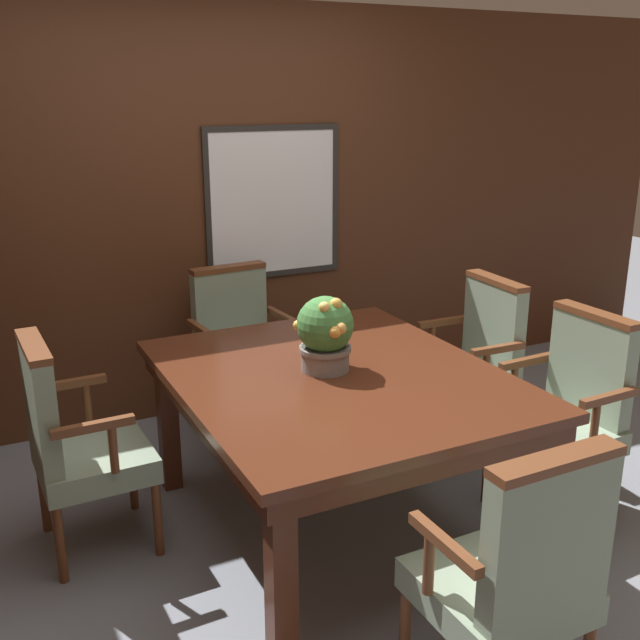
{
  "coord_description": "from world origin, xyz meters",
  "views": [
    {
      "loc": [
        -1.4,
        -2.58,
        1.96
      ],
      "look_at": [
        0.02,
        0.27,
        0.97
      ],
      "focal_mm": 42.0,
      "sensor_mm": 36.0,
      "label": 1
    }
  ],
  "objects_px": {
    "chair_left_far": "(74,439)",
    "potted_plant": "(325,333)",
    "chair_right_far": "(474,360)",
    "chair_head_near": "(516,571)",
    "chair_head_far": "(239,346)",
    "dining_table": "(335,392)",
    "chair_right_near": "(568,407)"
  },
  "relations": [
    {
      "from": "chair_left_far",
      "to": "potted_plant",
      "type": "relative_size",
      "value": 2.89
    },
    {
      "from": "chair_left_far",
      "to": "chair_right_near",
      "type": "relative_size",
      "value": 1.0
    },
    {
      "from": "chair_left_far",
      "to": "chair_head_far",
      "type": "relative_size",
      "value": 1.0
    },
    {
      "from": "dining_table",
      "to": "chair_head_near",
      "type": "relative_size",
      "value": 1.65
    },
    {
      "from": "chair_left_far",
      "to": "chair_right_near",
      "type": "distance_m",
      "value": 2.24
    },
    {
      "from": "dining_table",
      "to": "chair_head_near",
      "type": "xyz_separation_m",
      "value": [
        0.01,
        -1.2,
        -0.15
      ]
    },
    {
      "from": "dining_table",
      "to": "chair_right_far",
      "type": "height_order",
      "value": "chair_right_far"
    },
    {
      "from": "chair_right_far",
      "to": "potted_plant",
      "type": "bearing_deg",
      "value": -71.49
    },
    {
      "from": "chair_left_far",
      "to": "chair_head_far",
      "type": "height_order",
      "value": "same"
    },
    {
      "from": "dining_table",
      "to": "chair_left_far",
      "type": "relative_size",
      "value": 1.65
    },
    {
      "from": "chair_head_far",
      "to": "potted_plant",
      "type": "xyz_separation_m",
      "value": [
        -0.01,
        -1.12,
        0.41
      ]
    },
    {
      "from": "chair_right_far",
      "to": "chair_head_near",
      "type": "relative_size",
      "value": 1.0
    },
    {
      "from": "chair_head_far",
      "to": "potted_plant",
      "type": "height_order",
      "value": "potted_plant"
    },
    {
      "from": "chair_right_far",
      "to": "chair_head_far",
      "type": "height_order",
      "value": "same"
    },
    {
      "from": "chair_head_near",
      "to": "chair_right_near",
      "type": "bearing_deg",
      "value": -141.2
    },
    {
      "from": "chair_right_near",
      "to": "dining_table",
      "type": "bearing_deg",
      "value": -109.62
    },
    {
      "from": "chair_right_far",
      "to": "potted_plant",
      "type": "height_order",
      "value": "potted_plant"
    },
    {
      "from": "chair_head_far",
      "to": "chair_head_near",
      "type": "relative_size",
      "value": 1.0
    },
    {
      "from": "chair_right_near",
      "to": "chair_head_near",
      "type": "xyz_separation_m",
      "value": [
        -1.05,
        -0.86,
        0.0
      ]
    },
    {
      "from": "chair_head_far",
      "to": "chair_head_near",
      "type": "bearing_deg",
      "value": -94.13
    },
    {
      "from": "chair_right_far",
      "to": "chair_right_near",
      "type": "bearing_deg",
      "value": 2.19
    },
    {
      "from": "dining_table",
      "to": "chair_head_far",
      "type": "relative_size",
      "value": 1.65
    },
    {
      "from": "chair_left_far",
      "to": "potted_plant",
      "type": "xyz_separation_m",
      "value": [
        1.05,
        -0.31,
        0.41
      ]
    },
    {
      "from": "chair_right_far",
      "to": "chair_right_near",
      "type": "distance_m",
      "value": 0.71
    },
    {
      "from": "dining_table",
      "to": "chair_left_far",
      "type": "distance_m",
      "value": 1.14
    },
    {
      "from": "dining_table",
      "to": "chair_head_near",
      "type": "distance_m",
      "value": 1.21
    },
    {
      "from": "chair_right_far",
      "to": "chair_right_near",
      "type": "height_order",
      "value": "same"
    },
    {
      "from": "dining_table",
      "to": "chair_head_far",
      "type": "xyz_separation_m",
      "value": [
        -0.01,
        1.18,
        -0.15
      ]
    },
    {
      "from": "dining_table",
      "to": "chair_right_far",
      "type": "bearing_deg",
      "value": 19.44
    },
    {
      "from": "chair_right_far",
      "to": "chair_head_near",
      "type": "height_order",
      "value": "same"
    },
    {
      "from": "chair_left_far",
      "to": "chair_head_far",
      "type": "bearing_deg",
      "value": -53.79
    },
    {
      "from": "dining_table",
      "to": "chair_right_near",
      "type": "xyz_separation_m",
      "value": [
        1.06,
        -0.34,
        -0.15
      ]
    }
  ]
}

